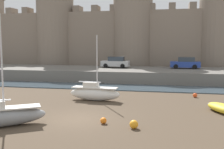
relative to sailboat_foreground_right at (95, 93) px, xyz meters
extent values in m
plane|color=#4C3D2D|center=(0.40, -5.99, -0.68)|extent=(160.00, 160.00, 0.00)
cube|color=#3D4C56|center=(0.40, 7.42, -0.63)|extent=(80.00, 4.50, 0.10)
cube|color=#666059|center=(0.40, 14.67, 0.10)|extent=(69.39, 10.00, 1.56)
cube|color=gray|center=(0.40, 24.01, 4.68)|extent=(57.39, 2.80, 10.73)
cylinder|color=gray|center=(-13.95, 24.01, 6.27)|extent=(6.73, 6.73, 13.90)
cylinder|color=gray|center=(0.40, 24.01, 6.27)|extent=(6.73, 6.73, 13.90)
cylinder|color=gray|center=(14.75, 24.01, 6.27)|extent=(6.73, 6.73, 13.90)
cube|color=gray|center=(-22.70, 24.01, 10.59)|extent=(1.10, 2.52, 1.10)
cube|color=gray|center=(-19.40, 24.01, 10.59)|extent=(1.10, 2.52, 1.10)
cube|color=gray|center=(-9.50, 24.01, 10.59)|extent=(1.10, 2.52, 1.10)
cube|color=gray|center=(-6.20, 24.01, 10.59)|extent=(1.10, 2.52, 1.10)
cube|color=gray|center=(-2.90, 24.01, 10.59)|extent=(1.10, 2.52, 1.10)
cube|color=gray|center=(3.70, 24.01, 10.59)|extent=(1.10, 2.52, 1.10)
cube|color=gray|center=(7.00, 24.01, 10.59)|extent=(1.10, 2.52, 1.10)
cube|color=gray|center=(10.30, 24.01, 10.59)|extent=(1.10, 2.52, 1.10)
ellipsoid|color=silver|center=(0.02, 0.00, -0.09)|extent=(4.61, 1.48, 1.18)
cube|color=silver|center=(0.02, 0.00, 0.46)|extent=(4.05, 1.26, 0.08)
cube|color=silver|center=(-0.32, 0.02, 0.72)|extent=(1.32, 0.85, 0.44)
cylinder|color=silver|center=(0.25, -0.02, 2.76)|extent=(0.10, 0.10, 4.53)
cylinder|color=silver|center=(-0.43, 0.03, 0.95)|extent=(2.04, 0.22, 0.08)
cylinder|color=silver|center=(-3.31, -8.28, 3.22)|extent=(0.10, 0.10, 5.53)
ellipsoid|color=yellow|center=(10.18, -2.39, -0.36)|extent=(2.55, 3.36, 0.65)
ellipsoid|color=#F2F246|center=(10.18, -2.39, -0.30)|extent=(2.05, 2.73, 0.36)
cube|color=beige|center=(9.59, -1.29, -0.28)|extent=(0.70, 0.55, 0.08)
sphere|color=orange|center=(4.31, -7.19, -0.43)|extent=(0.51, 0.51, 0.51)
sphere|color=orange|center=(2.37, -6.62, -0.49)|extent=(0.40, 0.40, 0.40)
sphere|color=#E04C1E|center=(8.82, 3.11, -0.48)|extent=(0.42, 0.42, 0.42)
cube|color=#B2B5B7|center=(-1.20, 16.19, 1.48)|extent=(4.17, 1.89, 0.80)
cube|color=#2D3842|center=(-1.05, 16.18, 2.18)|extent=(2.32, 1.60, 0.64)
cylinder|color=black|center=(-2.51, 15.40, 1.20)|extent=(0.65, 0.21, 0.64)
cylinder|color=black|center=(-2.43, 17.10, 1.20)|extent=(0.65, 0.21, 0.64)
cylinder|color=black|center=(0.03, 15.28, 1.20)|extent=(0.65, 0.21, 0.64)
cylinder|color=black|center=(0.11, 16.98, 1.20)|extent=(0.65, 0.21, 0.64)
cube|color=#263F99|center=(8.84, 16.53, 1.48)|extent=(4.17, 1.89, 0.80)
cube|color=#2D3842|center=(8.99, 16.53, 2.18)|extent=(2.32, 1.60, 0.64)
cylinder|color=black|center=(7.53, 15.74, 1.20)|extent=(0.65, 0.21, 0.64)
cylinder|color=black|center=(7.61, 17.44, 1.20)|extent=(0.65, 0.21, 0.64)
cylinder|color=black|center=(10.07, 15.63, 1.20)|extent=(0.65, 0.21, 0.64)
cylinder|color=black|center=(10.15, 17.32, 1.20)|extent=(0.65, 0.21, 0.64)
camera|label=1|loc=(5.99, -21.91, 4.10)|focal=42.00mm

